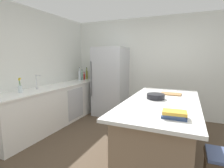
% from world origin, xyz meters
% --- Properties ---
extents(ground_plane, '(7.20, 7.20, 0.00)m').
position_xyz_m(ground_plane, '(0.00, 0.00, 0.00)').
color(ground_plane, '#4C3D2D').
extents(wall_rear, '(6.00, 0.10, 2.60)m').
position_xyz_m(wall_rear, '(0.00, 2.25, 1.30)').
color(wall_rear, silver).
rests_on(wall_rear, ground_plane).
extents(wall_left, '(0.10, 6.00, 2.60)m').
position_xyz_m(wall_left, '(-2.45, 0.00, 1.30)').
color(wall_left, silver).
rests_on(wall_left, ground_plane).
extents(counter_run_left, '(0.65, 3.01, 0.91)m').
position_xyz_m(counter_run_left, '(-2.09, 0.61, 0.46)').
color(counter_run_left, silver).
rests_on(counter_run_left, ground_plane).
extents(kitchen_island, '(1.03, 2.16, 0.91)m').
position_xyz_m(kitchen_island, '(0.37, 0.14, 0.46)').
color(kitchen_island, '#8E755B').
rests_on(kitchen_island, ground_plane).
extents(refrigerator, '(0.82, 0.79, 1.83)m').
position_xyz_m(refrigerator, '(-1.22, 1.82, 0.91)').
color(refrigerator, '#B7BABF').
rests_on(refrigerator, ground_plane).
extents(sink_faucet, '(0.15, 0.05, 0.30)m').
position_xyz_m(sink_faucet, '(-2.14, 0.16, 1.07)').
color(sink_faucet, silver).
rests_on(sink_faucet, counter_run_left).
extents(flower_vase, '(0.08, 0.08, 0.28)m').
position_xyz_m(flower_vase, '(-2.13, -0.25, 1.01)').
color(flower_vase, silver).
rests_on(flower_vase, counter_run_left).
extents(olive_oil_bottle, '(0.06, 0.06, 0.36)m').
position_xyz_m(olive_oil_bottle, '(-2.09, 2.01, 1.05)').
color(olive_oil_bottle, olive).
rests_on(olive_oil_bottle, counter_run_left).
extents(hot_sauce_bottle, '(0.05, 0.05, 0.24)m').
position_xyz_m(hot_sauce_bottle, '(-2.11, 1.90, 1.00)').
color(hot_sauce_bottle, red).
rests_on(hot_sauce_bottle, counter_run_left).
extents(gin_bottle, '(0.07, 0.07, 0.30)m').
position_xyz_m(gin_bottle, '(-2.13, 1.82, 1.03)').
color(gin_bottle, '#8CB79E').
rests_on(gin_bottle, counter_run_left).
extents(soda_bottle, '(0.07, 0.07, 0.38)m').
position_xyz_m(soda_bottle, '(-2.15, 1.72, 1.06)').
color(soda_bottle, silver).
rests_on(soda_bottle, counter_run_left).
extents(cookbook_stack, '(0.26, 0.18, 0.08)m').
position_xyz_m(cookbook_stack, '(0.59, -0.58, 0.95)').
color(cookbook_stack, '#334770').
rests_on(cookbook_stack, kitchen_island).
extents(mixing_bowl, '(0.28, 0.28, 0.08)m').
position_xyz_m(mixing_bowl, '(0.26, 0.24, 0.95)').
color(mixing_bowl, black).
rests_on(mixing_bowl, kitchen_island).
extents(cutting_board, '(0.35, 0.23, 0.02)m').
position_xyz_m(cutting_board, '(0.45, 0.68, 0.92)').
color(cutting_board, '#9E7042').
rests_on(cutting_board, kitchen_island).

